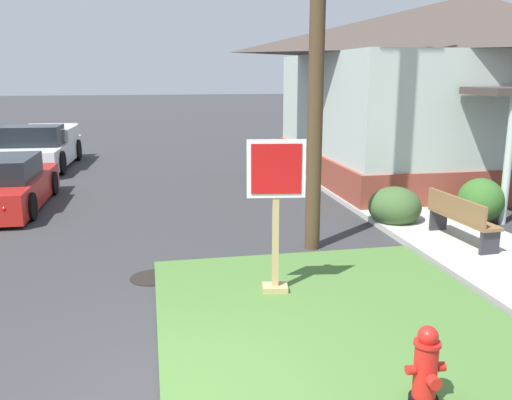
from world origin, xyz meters
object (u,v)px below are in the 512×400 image
parked_sedan_red (4,186)px  street_bench (460,217)px  fire_hydrant (426,368)px  pickup_truck_white (39,150)px  stop_sign (276,217)px  manhole_cover (153,278)px

parked_sedan_red → street_bench: bearing=-28.4°
fire_hydrant → pickup_truck_white: (-6.10, 15.13, 0.16)m
fire_hydrant → street_bench: 5.43m
fire_hydrant → parked_sedan_red: parked_sedan_red is taller
fire_hydrant → stop_sign: bearing=104.3°
stop_sign → manhole_cover: (-1.72, 1.06, -1.17)m
parked_sedan_red → manhole_cover: bearing=-57.5°
stop_sign → pickup_truck_white: size_ratio=0.43×
stop_sign → parked_sedan_red: 8.15m
pickup_truck_white → parked_sedan_red: bearing=-87.4°
manhole_cover → parked_sedan_red: size_ratio=0.16×
stop_sign → manhole_cover: size_ratio=3.13×
stop_sign → fire_hydrant: bearing=-75.7°
stop_sign → street_bench: size_ratio=1.27×
parked_sedan_red → pickup_truck_white: bearing=92.6°
manhole_cover → pickup_truck_white: pickup_truck_white is taller
parked_sedan_red → street_bench: 10.11m
pickup_truck_white → street_bench: pickup_truck_white is taller
parked_sedan_red → street_bench: parked_sedan_red is taller
stop_sign → street_bench: 4.15m
fire_hydrant → manhole_cover: bearing=121.7°
manhole_cover → street_bench: size_ratio=0.41×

